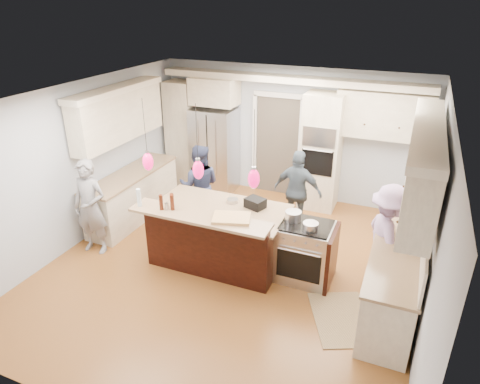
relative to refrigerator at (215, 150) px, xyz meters
The scene contains 23 objects.
ground_plane 3.19m from the refrigerator, 59.58° to the right, with size 6.00×6.00×0.00m, color #955928.
room_shell 3.20m from the refrigerator, 59.58° to the right, with size 5.54×6.04×2.72m.
refrigerator is the anchor object (origin of this frame).
oven_column 2.31m from the refrigerator, ahead, with size 0.72×0.69×2.30m.
back_upper_cabinets 1.12m from the refrigerator, ahead, with size 5.30×0.61×2.54m.
right_counter_run 4.63m from the refrigerator, 30.36° to the right, with size 0.64×3.10×2.51m.
left_cabinets 2.05m from the refrigerator, 115.94° to the right, with size 0.64×2.30×2.51m.
kitchen_island 2.91m from the refrigerator, 63.11° to the right, with size 2.10×1.46×1.12m.
island_range 3.71m from the refrigerator, 42.59° to the right, with size 0.82×0.71×0.92m.
pendant_lights 3.53m from the refrigerator, 67.57° to the right, with size 1.75×0.15×1.03m.
person_bar_end 3.18m from the refrigerator, 103.64° to the right, with size 0.59×0.39×1.62m, color gray.
person_far_left 1.64m from the refrigerator, 74.02° to the right, with size 0.75×0.59×1.55m, color #282F4E.
person_far_right 2.42m from the refrigerator, 26.64° to the right, with size 0.89×0.37×1.52m, color #43525F.
person_range_side 4.42m from the refrigerator, 30.71° to the right, with size 1.05×0.60×1.62m, color #B291C4.
floor_rug 4.76m from the refrigerator, 43.17° to the right, with size 0.74×1.08×0.01m, color #9B8054.
water_bottle 3.29m from the refrigerator, 83.77° to the right, with size 0.06×0.06×0.27m, color silver.
beer_bottle_a 3.20m from the refrigerator, 75.37° to the right, with size 0.05×0.05×0.21m, color #44190C.
beer_bottle_b 3.32m from the refrigerator, 77.53° to the right, with size 0.06×0.06×0.23m, color #44190C.
beer_bottle_c 3.30m from the refrigerator, 74.77° to the right, with size 0.06×0.06×0.24m, color #44190C.
drink_can 3.30m from the refrigerator, 76.23° to the right, with size 0.06×0.06×0.11m, color #B7B7BC.
cutting_board 3.58m from the refrigerator, 60.41° to the right, with size 0.51×0.37×0.04m, color tan.
pot_large 3.47m from the refrigerator, 44.77° to the right, with size 0.24×0.24×0.14m, color #B7B7BC.
pot_small 3.81m from the refrigerator, 43.45° to the right, with size 0.22×0.22×0.11m, color #B7B7BC.
Camera 1 is at (2.33, -5.22, 3.94)m, focal length 32.00 mm.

